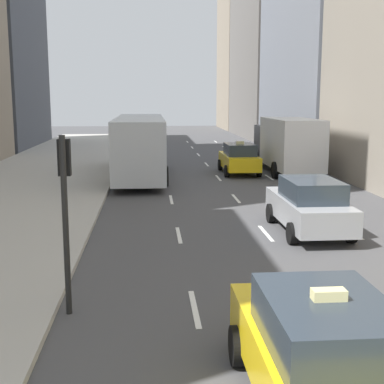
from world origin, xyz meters
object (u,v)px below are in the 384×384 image
at_px(sedan_black_near, 309,205).
at_px(box_truck, 287,143).
at_px(city_bus, 140,145).
at_px(traffic_light_pole, 65,195).
at_px(taxi_third, 239,158).
at_px(taxi_second, 321,354).

bearing_deg(sedan_black_near, box_truck, 78.54).
distance_m(city_bus, traffic_light_pole, 18.69).
bearing_deg(sedan_black_near, traffic_light_pole, -138.44).
relative_size(taxi_third, sedan_black_near, 0.97).
bearing_deg(sedan_black_near, taxi_third, 90.00).
bearing_deg(taxi_second, traffic_light_pole, 135.50).
bearing_deg(taxi_third, traffic_light_pole, -109.03).
distance_m(box_truck, traffic_light_pole, 21.99).
bearing_deg(taxi_second, sedan_black_near, 74.16).
relative_size(city_bus, box_truck, 1.38).
bearing_deg(city_bus, taxi_second, -82.89).
xyz_separation_m(taxi_second, taxi_third, (2.80, 23.45, 0.00)).
distance_m(taxi_third, box_truck, 2.93).
distance_m(taxi_third, traffic_light_pole, 20.76).
height_order(taxi_second, traffic_light_pole, traffic_light_pole).
height_order(sedan_black_near, traffic_light_pole, traffic_light_pole).
xyz_separation_m(taxi_second, box_truck, (5.60, 23.68, 0.83)).
distance_m(city_bus, box_truck, 8.49).
distance_m(sedan_black_near, city_bus, 13.88).
bearing_deg(taxi_second, box_truck, 76.70).
relative_size(taxi_third, city_bus, 0.38).
bearing_deg(sedan_black_near, city_bus, 113.90).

